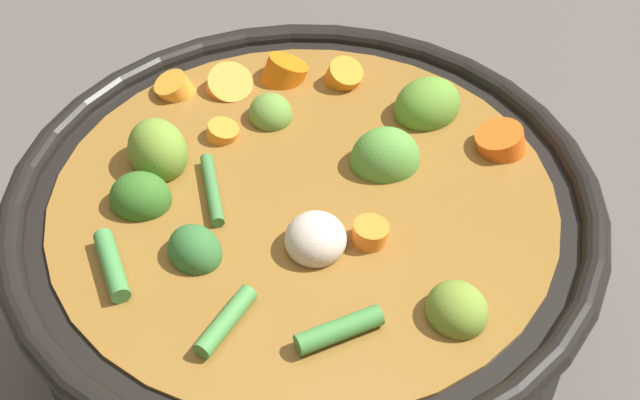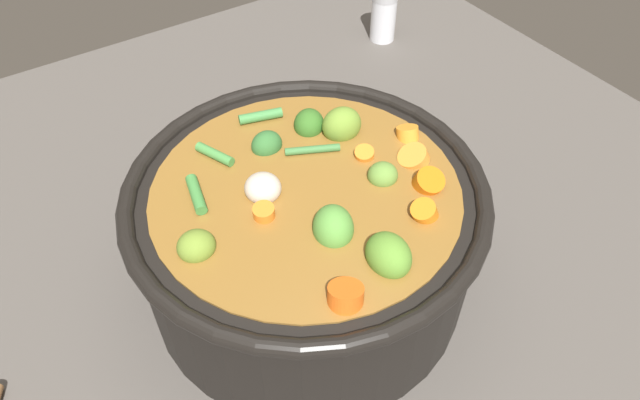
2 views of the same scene
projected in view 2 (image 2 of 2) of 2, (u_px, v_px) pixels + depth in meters
The scene contains 3 objects.
ground_plane at pixel (308, 278), 0.61m from camera, with size 1.10×1.10×0.00m, color #514C47.
cooking_pot at pixel (307, 233), 0.56m from camera, with size 0.33×0.33×0.16m.
salt_shaker at pixel (384, 15), 0.90m from camera, with size 0.04×0.04×0.08m.
Camera 2 is at (0.19, 0.31, 0.49)m, focal length 32.90 mm.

